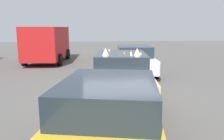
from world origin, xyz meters
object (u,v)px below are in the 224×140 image
(parked_sedan_row_back_far, at_px, (107,124))
(parked_sedan_behind_right, at_px, (134,59))
(parked_van_near_right, at_px, (47,43))
(art_car_decorated, at_px, (121,75))

(parked_sedan_row_back_far, xyz_separation_m, parked_sedan_behind_right, (7.57, -2.07, -0.00))
(parked_van_near_right, height_order, parked_sedan_row_back_far, parked_van_near_right)
(parked_van_near_right, xyz_separation_m, parked_sedan_row_back_far, (-11.74, -2.80, -0.59))
(art_car_decorated, distance_m, parked_sedan_behind_right, 4.01)
(parked_van_near_right, bearing_deg, art_car_decorated, 29.20)
(art_car_decorated, height_order, parked_sedan_row_back_far, art_car_decorated)
(parked_van_near_right, height_order, parked_sedan_behind_right, parked_van_near_right)
(art_car_decorated, bearing_deg, parked_sedan_row_back_far, -4.11)
(parked_sedan_row_back_far, relative_size, parked_sedan_behind_right, 1.05)
(art_car_decorated, height_order, parked_van_near_right, parked_van_near_right)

